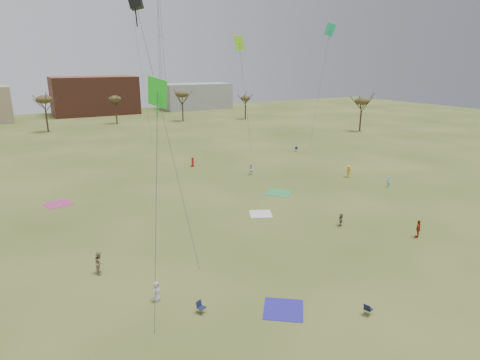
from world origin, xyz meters
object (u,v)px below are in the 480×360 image
spectator_fore_a (418,229)px  camp_chair_right (296,150)px  flyer_near_left (157,292)px  camp_chair_left (201,310)px  radio_tower (161,54)px  camp_chair_center (368,311)px

spectator_fore_a → camp_chair_right: spectator_fore_a is taller
flyer_near_left → camp_chair_left: flyer_near_left is taller
flyer_near_left → spectator_fore_a: size_ratio=0.83×
radio_tower → flyer_near_left: bearing=-108.8°
flyer_near_left → camp_chair_left: bearing=-88.8°
camp_chair_right → radio_tower: (1.88, 84.39, 18.95)m
spectator_fore_a → camp_chair_center: bearing=-0.2°
camp_chair_center → radio_tower: size_ratio=0.02×
flyer_near_left → camp_chair_center: (12.18, -8.62, -0.50)m
camp_chair_left → spectator_fore_a: bearing=-23.6°
camp_chair_left → radio_tower: (39.09, 123.96, 18.95)m
camp_chair_left → camp_chair_center: bearing=-56.5°
camp_chair_center → flyer_near_left: bearing=38.0°
flyer_near_left → camp_chair_center: bearing=-71.5°
spectator_fore_a → camp_chair_left: bearing=-23.9°
camp_chair_left → camp_chair_center: same height
radio_tower → spectator_fore_a: bearing=-97.1°
spectator_fore_a → camp_chair_center: size_ratio=2.10×
camp_chair_left → camp_chair_right: 54.32m
camp_chair_right → radio_tower: radio_tower is taller
camp_chair_center → camp_chair_right: size_ratio=1.00×
spectator_fore_a → camp_chair_left: (-23.78, -1.27, -0.65)m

